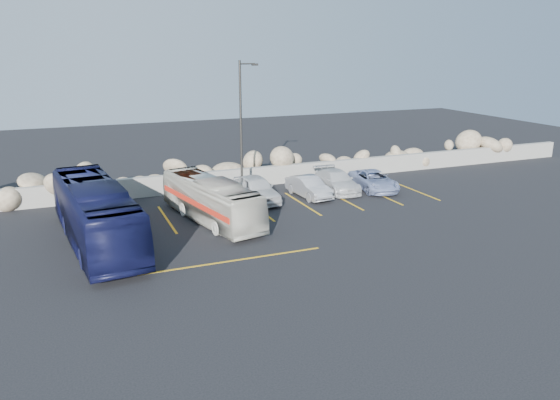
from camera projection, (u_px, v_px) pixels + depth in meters
name	position (u px, v px, depth m)	size (l,w,h in m)	color
ground	(257.00, 259.00, 23.30)	(90.00, 90.00, 0.00)	black
seawall	(191.00, 183.00, 33.82)	(60.00, 0.40, 1.20)	gray
riprap_pile	(186.00, 168.00, 34.70)	(54.00, 2.80, 2.60)	#927A5F
parking_lines	(302.00, 212.00, 29.95)	(18.16, 9.36, 0.01)	gold
lamppost	(242.00, 126.00, 31.52)	(1.14, 0.18, 8.00)	#2F2D2A
vintage_bus	(211.00, 200.00, 28.07)	(1.91, 8.16, 2.27)	beige
tour_coach	(96.00, 214.00, 24.71)	(2.44, 10.42, 2.90)	#101238
car_a	(256.00, 189.00, 31.78)	(1.76, 4.38, 1.49)	silver
car_b	(309.00, 187.00, 32.70)	(1.31, 3.77, 1.24)	#A5A5A9
car_c	(337.00, 181.00, 34.06)	(1.77, 4.35, 1.26)	silver
car_d	(374.00, 181.00, 34.33)	(1.99, 4.31, 1.20)	#8392BB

